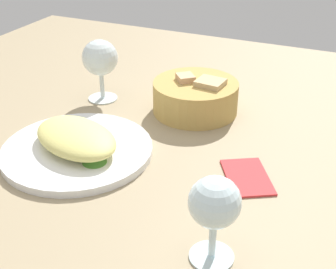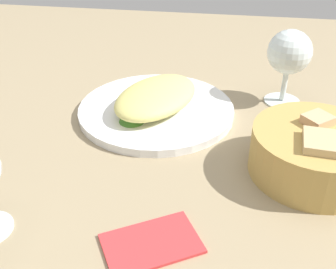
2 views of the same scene
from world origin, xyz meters
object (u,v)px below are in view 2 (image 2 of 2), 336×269
object	(u,v)px
plate	(156,110)
wine_glass_far	(289,55)
folded_napkin	(151,242)
bread_basket	(315,153)

from	to	relation	value
plate	wine_glass_far	size ratio (longest dim) A/B	1.99
folded_napkin	wine_glass_far	bearing A→B (deg)	35.41
plate	wine_glass_far	distance (cm)	25.31
plate	folded_napkin	world-z (taller)	plate
plate	bread_basket	size ratio (longest dim) A/B	1.52
bread_basket	folded_napkin	bearing A→B (deg)	-49.62
wine_glass_far	folded_napkin	size ratio (longest dim) A/B	1.25
bread_basket	wine_glass_far	size ratio (longest dim) A/B	1.31
bread_basket	wine_glass_far	distance (cm)	22.43
plate	bread_basket	world-z (taller)	bread_basket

